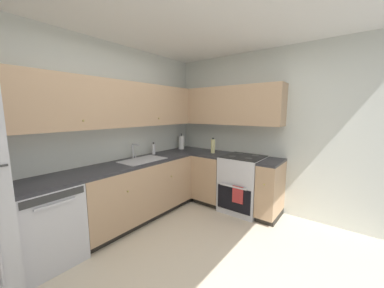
# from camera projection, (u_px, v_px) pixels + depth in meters

# --- Properties ---
(ground_plane) EXTENTS (3.89, 3.38, 0.02)m
(ground_plane) POSITION_uv_depth(u_px,v_px,m) (195.00, 277.00, 2.14)
(ground_plane) COLOR beige
(wall_back) EXTENTS (3.99, 0.05, 2.58)m
(wall_back) POSITION_uv_depth(u_px,v_px,m) (96.00, 135.00, 2.98)
(wall_back) COLOR silver
(wall_back) RESTS_ON ground_plane
(wall_right) EXTENTS (0.05, 3.48, 2.58)m
(wall_right) POSITION_uv_depth(u_px,v_px,m) (268.00, 132.00, 3.50)
(wall_right) COLOR silver
(wall_right) RESTS_ON ground_plane
(dishwasher) EXTENTS (0.60, 0.63, 0.86)m
(dishwasher) POSITION_uv_depth(u_px,v_px,m) (46.00, 224.00, 2.29)
(dishwasher) COLOR silver
(dishwasher) RESTS_ON ground_plane
(lower_cabinets_back) EXTENTS (1.83, 0.62, 0.86)m
(lower_cabinets_back) POSITION_uv_depth(u_px,v_px,m) (138.00, 191.00, 3.25)
(lower_cabinets_back) COLOR tan
(lower_cabinets_back) RESTS_ON ground_plane
(countertop_back) EXTENTS (3.03, 0.60, 0.03)m
(countertop_back) POSITION_uv_depth(u_px,v_px,m) (137.00, 162.00, 3.18)
(countertop_back) COLOR #2D2D33
(countertop_back) RESTS_ON lower_cabinets_back
(lower_cabinets_right) EXTENTS (0.62, 1.42, 0.86)m
(lower_cabinets_right) POSITION_uv_depth(u_px,v_px,m) (231.00, 182.00, 3.66)
(lower_cabinets_right) COLOR tan
(lower_cabinets_right) RESTS_ON ground_plane
(countertop_right) EXTENTS (0.60, 1.42, 0.03)m
(countertop_right) POSITION_uv_depth(u_px,v_px,m) (231.00, 156.00, 3.59)
(countertop_right) COLOR #2D2D33
(countertop_right) RESTS_ON lower_cabinets_right
(oven_range) EXTENTS (0.68, 0.62, 1.05)m
(oven_range) POSITION_uv_depth(u_px,v_px,m) (243.00, 183.00, 3.54)
(oven_range) COLOR silver
(oven_range) RESTS_ON ground_plane
(upper_cabinets_back) EXTENTS (2.71, 0.34, 0.63)m
(upper_cabinets_back) POSITION_uv_depth(u_px,v_px,m) (119.00, 105.00, 3.02)
(upper_cabinets_back) COLOR tan
(upper_cabinets_right) EXTENTS (0.32, 1.97, 0.63)m
(upper_cabinets_right) POSITION_uv_depth(u_px,v_px,m) (224.00, 106.00, 3.71)
(upper_cabinets_right) COLOR tan
(sink) EXTENTS (0.66, 0.40, 0.10)m
(sink) POSITION_uv_depth(u_px,v_px,m) (143.00, 163.00, 3.24)
(sink) COLOR #B7B7BC
(sink) RESTS_ON countertop_back
(faucet) EXTENTS (0.07, 0.16, 0.23)m
(faucet) POSITION_uv_depth(u_px,v_px,m) (134.00, 150.00, 3.34)
(faucet) COLOR silver
(faucet) RESTS_ON countertop_back
(soap_bottle) EXTENTS (0.05, 0.05, 0.21)m
(soap_bottle) POSITION_uv_depth(u_px,v_px,m) (154.00, 149.00, 3.67)
(soap_bottle) COLOR silver
(soap_bottle) RESTS_ON countertop_back
(paper_towel_roll) EXTENTS (0.11, 0.11, 0.31)m
(paper_towel_roll) POSITION_uv_depth(u_px,v_px,m) (181.00, 142.00, 4.20)
(paper_towel_roll) COLOR white
(paper_towel_roll) RESTS_ON countertop_back
(oil_bottle) EXTENTS (0.07, 0.07, 0.27)m
(oil_bottle) POSITION_uv_depth(u_px,v_px,m) (213.00, 146.00, 3.79)
(oil_bottle) COLOR beige
(oil_bottle) RESTS_ON countertop_right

